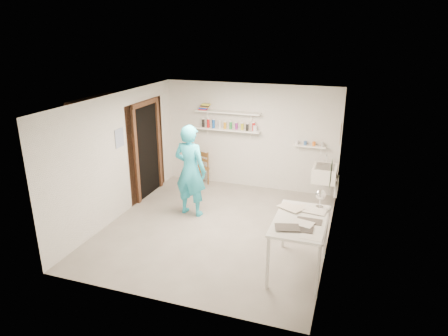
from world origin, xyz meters
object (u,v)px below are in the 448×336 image
(wall_clock, at_px, (193,152))
(desk_lamp, at_px, (320,195))
(man, at_px, (190,171))
(wooden_chair, at_px, (199,169))
(belfast_sink, at_px, (325,173))
(work_table, at_px, (299,245))

(wall_clock, xyz_separation_m, desk_lamp, (2.58, -1.01, -0.14))
(man, distance_m, wooden_chair, 1.67)
(belfast_sink, height_order, wooden_chair, belfast_sink)
(man, xyz_separation_m, wooden_chair, (-0.45, 1.52, -0.51))
(belfast_sink, xyz_separation_m, wall_clock, (-2.47, -1.07, 0.52))
(belfast_sink, relative_size, desk_lamp, 3.73)
(man, relative_size, wall_clock, 5.56)
(wooden_chair, bearing_deg, work_table, -21.12)
(man, xyz_separation_m, work_table, (2.34, -1.31, -0.48))
(wall_clock, height_order, desk_lamp, wall_clock)
(work_table, bearing_deg, belfast_sink, 87.58)
(wall_clock, bearing_deg, man, -75.43)
(wall_clock, bearing_deg, wooden_chair, 115.24)
(desk_lamp, bearing_deg, wall_clock, 158.52)
(wall_clock, relative_size, wooden_chair, 0.41)
(man, height_order, wooden_chair, man)
(wooden_chair, relative_size, work_table, 0.62)
(work_table, distance_m, desk_lamp, 0.86)
(wall_clock, bearing_deg, work_table, -25.60)
(wooden_chair, bearing_deg, belfast_sink, 19.74)
(work_table, relative_size, desk_lamp, 8.00)
(belfast_sink, bearing_deg, desk_lamp, -87.19)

